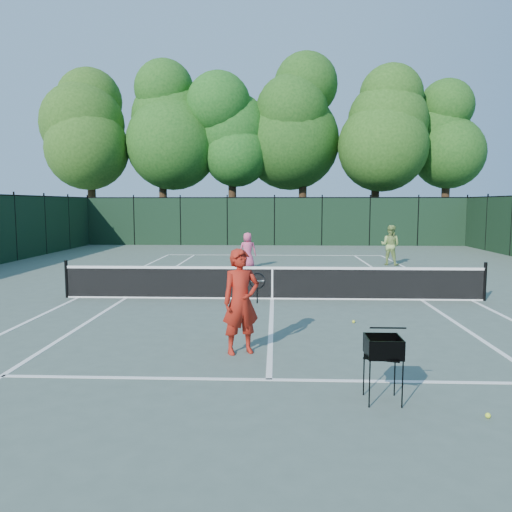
{
  "coord_description": "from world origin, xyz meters",
  "views": [
    {
      "loc": [
        0.1,
        -13.68,
        2.64
      ],
      "look_at": [
        -0.49,
        1.0,
        1.1
      ],
      "focal_mm": 35.0,
      "sensor_mm": 36.0,
      "label": 1
    }
  ],
  "objects_px": {
    "coach": "(241,301)",
    "loose_ball_midcourt": "(354,322)",
    "loose_ball_near_cart": "(488,415)",
    "ball_hopper": "(383,347)",
    "player_green": "(390,245)",
    "player_pink": "(248,250)"
  },
  "relations": [
    {
      "from": "ball_hopper",
      "to": "loose_ball_near_cart",
      "type": "bearing_deg",
      "value": -3.62
    },
    {
      "from": "loose_ball_midcourt",
      "to": "ball_hopper",
      "type": "bearing_deg",
      "value": -93.91
    },
    {
      "from": "coach",
      "to": "player_green",
      "type": "distance_m",
      "value": 14.18
    },
    {
      "from": "ball_hopper",
      "to": "player_green",
      "type": "bearing_deg",
      "value": 95.2
    },
    {
      "from": "coach",
      "to": "ball_hopper",
      "type": "relative_size",
      "value": 2.1
    },
    {
      "from": "coach",
      "to": "loose_ball_midcourt",
      "type": "bearing_deg",
      "value": 20.72
    },
    {
      "from": "ball_hopper",
      "to": "loose_ball_midcourt",
      "type": "distance_m",
      "value": 4.49
    },
    {
      "from": "player_pink",
      "to": "player_green",
      "type": "bearing_deg",
      "value": -175.33
    },
    {
      "from": "player_pink",
      "to": "coach",
      "type": "bearing_deg",
      "value": 86.98
    },
    {
      "from": "ball_hopper",
      "to": "loose_ball_near_cart",
      "type": "xyz_separation_m",
      "value": [
        1.2,
        -0.48,
        -0.71
      ]
    },
    {
      "from": "player_pink",
      "to": "loose_ball_midcourt",
      "type": "distance_m",
      "value": 10.06
    },
    {
      "from": "player_green",
      "to": "loose_ball_near_cart",
      "type": "bearing_deg",
      "value": 111.59
    },
    {
      "from": "player_pink",
      "to": "ball_hopper",
      "type": "relative_size",
      "value": 1.65
    },
    {
      "from": "player_pink",
      "to": "ball_hopper",
      "type": "xyz_separation_m",
      "value": [
        2.6,
        -14.03,
        0.01
      ]
    },
    {
      "from": "coach",
      "to": "loose_ball_midcourt",
      "type": "xyz_separation_m",
      "value": [
        2.35,
        2.32,
        -0.9
      ]
    },
    {
      "from": "player_pink",
      "to": "loose_ball_near_cart",
      "type": "relative_size",
      "value": 21.51
    },
    {
      "from": "player_green",
      "to": "loose_ball_midcourt",
      "type": "height_order",
      "value": "player_green"
    },
    {
      "from": "coach",
      "to": "loose_ball_midcourt",
      "type": "relative_size",
      "value": 27.38
    },
    {
      "from": "loose_ball_near_cart",
      "to": "player_green",
      "type": "bearing_deg",
      "value": 81.6
    },
    {
      "from": "coach",
      "to": "loose_ball_near_cart",
      "type": "xyz_separation_m",
      "value": [
        3.24,
        -2.58,
        -0.9
      ]
    },
    {
      "from": "player_green",
      "to": "loose_ball_midcourt",
      "type": "bearing_deg",
      "value": 103.34
    },
    {
      "from": "player_green",
      "to": "loose_ball_near_cart",
      "type": "height_order",
      "value": "player_green"
    }
  ]
}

